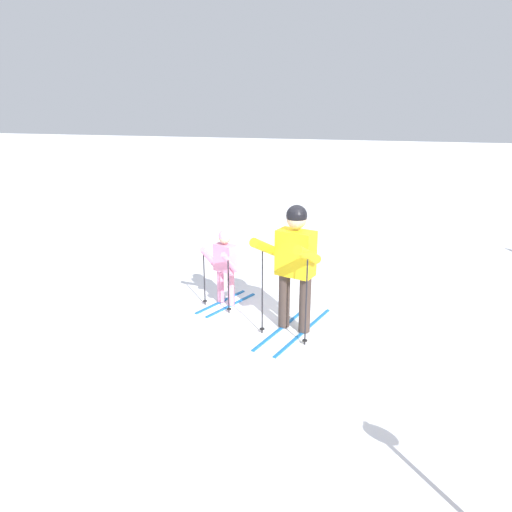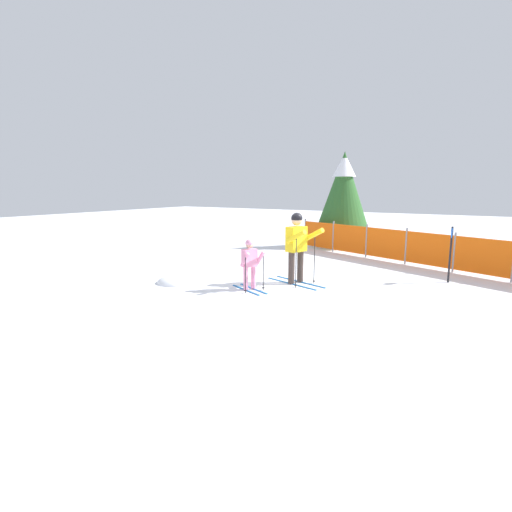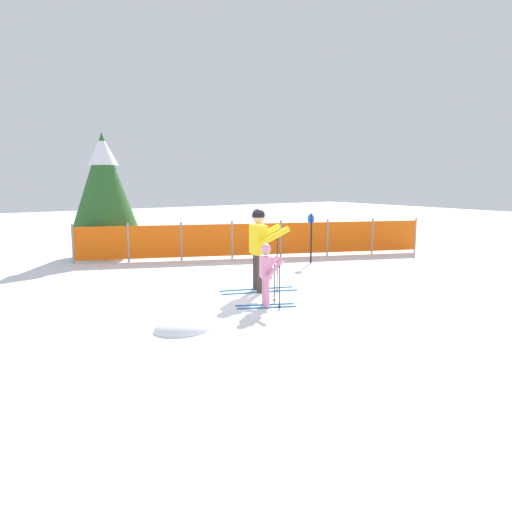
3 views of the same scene
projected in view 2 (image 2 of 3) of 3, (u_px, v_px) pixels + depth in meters
name	position (u px, v px, depth m)	size (l,w,h in m)	color
ground_plane	(292.00, 283.00, 10.17)	(60.00, 60.00, 0.00)	white
skier_adult	(297.00, 241.00, 9.97)	(1.72, 0.99, 1.79)	#1966B2
skier_child	(250.00, 261.00, 9.38)	(1.15, 0.72, 1.22)	#1966B2
safety_fence	(429.00, 249.00, 11.96)	(10.01, 4.11, 1.16)	gray
conifer_far	(344.00, 188.00, 16.02)	(2.06, 2.06, 3.82)	#4C3823
trail_marker	(451.00, 248.00, 10.10)	(0.05, 0.28, 1.44)	black
snow_mound	(175.00, 283.00, 10.16)	(0.96, 0.82, 0.39)	white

